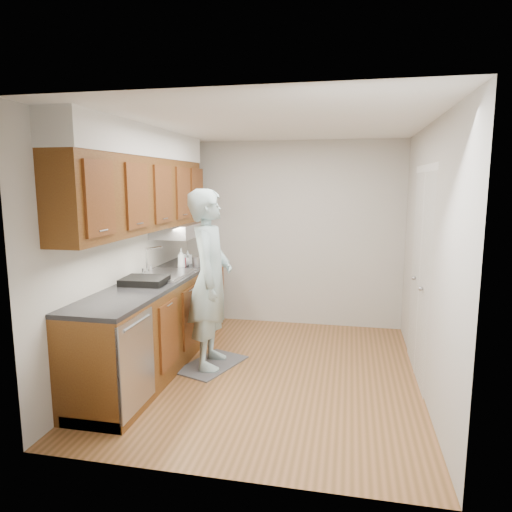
{
  "coord_description": "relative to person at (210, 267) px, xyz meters",
  "views": [
    {
      "loc": [
        0.78,
        -4.4,
        1.95
      ],
      "look_at": [
        -0.18,
        0.25,
        1.18
      ],
      "focal_mm": 32.0,
      "sensor_mm": 36.0,
      "label": 1
    }
  ],
  "objects": [
    {
      "name": "wall_back",
      "position": [
        0.63,
        1.68,
        0.17
      ],
      "size": [
        3.0,
        0.02,
        2.5
      ],
      "primitive_type": "cube",
      "color": "#B7B4AC",
      "rests_on": "floor"
    },
    {
      "name": "person",
      "position": [
        0.0,
        0.0,
        0.0
      ],
      "size": [
        0.58,
        0.8,
        2.12
      ],
      "primitive_type": "imported",
      "rotation": [
        0.0,
        0.0,
        1.68
      ],
      "color": "#9EBDC0",
      "rests_on": "floor_mat"
    },
    {
      "name": "dish_rack",
      "position": [
        -0.59,
        -0.31,
        -0.1
      ],
      "size": [
        0.45,
        0.39,
        0.07
      ],
      "primitive_type": "cube",
      "rotation": [
        0.0,
        0.0,
        0.06
      ],
      "color": "black",
      "rests_on": "counter"
    },
    {
      "name": "floor_mat",
      "position": [
        0.0,
        0.0,
        -1.07
      ],
      "size": [
        0.69,
        0.88,
        0.01
      ],
      "primitive_type": "cube",
      "rotation": [
        0.0,
        0.0,
        -0.34
      ],
      "color": "slate",
      "rests_on": "floor"
    },
    {
      "name": "closet_door",
      "position": [
        2.11,
        0.23,
        -0.05
      ],
      "size": [
        0.02,
        1.22,
        2.05
      ],
      "primitive_type": "cube",
      "color": "silver",
      "rests_on": "wall_right"
    },
    {
      "name": "wall_left",
      "position": [
        -0.87,
        -0.07,
        0.17
      ],
      "size": [
        0.02,
        3.5,
        2.5
      ],
      "primitive_type": "cube",
      "color": "#B7B4AC",
      "rests_on": "floor"
    },
    {
      "name": "upper_cabinets",
      "position": [
        -0.7,
        -0.02,
        0.87
      ],
      "size": [
        0.47,
        2.8,
        1.21
      ],
      "color": "brown",
      "rests_on": "wall_left"
    },
    {
      "name": "steel_can",
      "position": [
        -0.39,
        0.69,
        -0.07
      ],
      "size": [
        0.08,
        0.08,
        0.12
      ],
      "primitive_type": "cylinder",
      "rotation": [
        0.0,
        0.0,
        -0.32
      ],
      "color": "#A5A5AA",
      "rests_on": "counter"
    },
    {
      "name": "counter",
      "position": [
        -0.57,
        -0.07,
        -0.59
      ],
      "size": [
        0.64,
        2.8,
        1.3
      ],
      "color": "brown",
      "rests_on": "floor"
    },
    {
      "name": "wall_right",
      "position": [
        2.13,
        -0.07,
        0.17
      ],
      "size": [
        0.02,
        3.5,
        2.5
      ],
      "primitive_type": "cube",
      "color": "#B7B4AC",
      "rests_on": "floor"
    },
    {
      "name": "floor",
      "position": [
        0.63,
        -0.07,
        -1.08
      ],
      "size": [
        3.5,
        3.5,
        0.0
      ],
      "primitive_type": "plane",
      "color": "#935F37",
      "rests_on": "ground"
    },
    {
      "name": "soap_bottle_a",
      "position": [
        -0.53,
        0.55,
        -0.02
      ],
      "size": [
        0.13,
        0.13,
        0.24
      ],
      "primitive_type": "imported",
      "rotation": [
        0.0,
        0.0,
        0.5
      ],
      "color": "silver",
      "rests_on": "counter"
    },
    {
      "name": "soap_bottle_c",
      "position": [
        -0.55,
        0.73,
        -0.06
      ],
      "size": [
        0.16,
        0.16,
        0.15
      ],
      "primitive_type": "imported",
      "rotation": [
        0.0,
        0.0,
        1.05
      ],
      "color": "silver",
      "rests_on": "counter"
    },
    {
      "name": "soda_can",
      "position": [
        -0.55,
        0.67,
        -0.08
      ],
      "size": [
        0.08,
        0.08,
        0.11
      ],
      "primitive_type": "cylinder",
      "rotation": [
        0.0,
        0.0,
        0.41
      ],
      "color": "#AE1D32",
      "rests_on": "counter"
    },
    {
      "name": "ceiling",
      "position": [
        0.63,
        -0.07,
        1.42
      ],
      "size": [
        3.5,
        3.5,
        0.0
      ],
      "primitive_type": "plane",
      "rotation": [
        3.14,
        0.0,
        0.0
      ],
      "color": "white",
      "rests_on": "wall_left"
    },
    {
      "name": "soap_bottle_b",
      "position": [
        -0.56,
        0.85,
        -0.05
      ],
      "size": [
        0.09,
        0.09,
        0.17
      ],
      "primitive_type": "imported",
      "rotation": [
        0.0,
        0.0,
        -0.18
      ],
      "color": "silver",
      "rests_on": "counter"
    }
  ]
}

